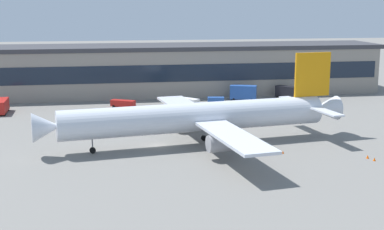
{
  "coord_description": "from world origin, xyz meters",
  "views": [
    {
      "loc": [
        -9.79,
        -98.74,
        26.42
      ],
      "look_at": [
        7.23,
        3.49,
        5.0
      ],
      "focal_mm": 50.56,
      "sensor_mm": 36.0,
      "label": 1
    }
  ],
  "objects_px": {
    "traffic_cone_0": "(283,152)",
    "stair_truck": "(287,92)",
    "follow_me_car": "(216,100)",
    "traffic_cone_2": "(368,157)",
    "traffic_cone_1": "(374,159)",
    "crew_van": "(189,103)",
    "catering_truck": "(243,92)",
    "airliner": "(200,117)",
    "fuel_truck": "(1,106)",
    "belt_loader": "(123,103)"
  },
  "relations": [
    {
      "from": "airliner",
      "to": "fuel_truck",
      "type": "height_order",
      "value": "airliner"
    },
    {
      "from": "follow_me_car",
      "to": "traffic_cone_0",
      "type": "xyz_separation_m",
      "value": [
        1.87,
        -49.85,
        -0.81
      ]
    },
    {
      "from": "traffic_cone_2",
      "to": "belt_loader",
      "type": "bearing_deg",
      "value": 126.45
    },
    {
      "from": "follow_me_car",
      "to": "belt_loader",
      "type": "bearing_deg",
      "value": -177.25
    },
    {
      "from": "traffic_cone_2",
      "to": "stair_truck",
      "type": "bearing_deg",
      "value": 84.1
    },
    {
      "from": "stair_truck",
      "to": "belt_loader",
      "type": "distance_m",
      "value": 46.61
    },
    {
      "from": "fuel_truck",
      "to": "catering_truck",
      "type": "height_order",
      "value": "catering_truck"
    },
    {
      "from": "traffic_cone_0",
      "to": "traffic_cone_1",
      "type": "height_order",
      "value": "traffic_cone_1"
    },
    {
      "from": "traffic_cone_2",
      "to": "crew_van",
      "type": "bearing_deg",
      "value": 114.7
    },
    {
      "from": "catering_truck",
      "to": "crew_van",
      "type": "height_order",
      "value": "catering_truck"
    },
    {
      "from": "traffic_cone_0",
      "to": "belt_loader",
      "type": "bearing_deg",
      "value": 118.52
    },
    {
      "from": "stair_truck",
      "to": "traffic_cone_2",
      "type": "bearing_deg",
      "value": -95.9
    },
    {
      "from": "stair_truck",
      "to": "traffic_cone_2",
      "type": "xyz_separation_m",
      "value": [
        -6.22,
        -60.25,
        -1.66
      ]
    },
    {
      "from": "crew_van",
      "to": "stair_truck",
      "type": "bearing_deg",
      "value": 18.11
    },
    {
      "from": "stair_truck",
      "to": "follow_me_car",
      "type": "bearing_deg",
      "value": -167.11
    },
    {
      "from": "belt_loader",
      "to": "traffic_cone_1",
      "type": "relative_size",
      "value": 10.75
    },
    {
      "from": "fuel_truck",
      "to": "crew_van",
      "type": "bearing_deg",
      "value": -1.11
    },
    {
      "from": "belt_loader",
      "to": "traffic_cone_2",
      "type": "height_order",
      "value": "belt_loader"
    },
    {
      "from": "catering_truck",
      "to": "belt_loader",
      "type": "bearing_deg",
      "value": -170.55
    },
    {
      "from": "stair_truck",
      "to": "catering_truck",
      "type": "relative_size",
      "value": 0.8
    },
    {
      "from": "stair_truck",
      "to": "follow_me_car",
      "type": "distance_m",
      "value": 22.19
    },
    {
      "from": "belt_loader",
      "to": "traffic_cone_1",
      "type": "height_order",
      "value": "belt_loader"
    },
    {
      "from": "catering_truck",
      "to": "traffic_cone_2",
      "type": "bearing_deg",
      "value": -83.53
    },
    {
      "from": "airliner",
      "to": "traffic_cone_2",
      "type": "distance_m",
      "value": 30.98
    },
    {
      "from": "crew_van",
      "to": "traffic_cone_2",
      "type": "relative_size",
      "value": 8.25
    },
    {
      "from": "stair_truck",
      "to": "traffic_cone_2",
      "type": "relative_size",
      "value": 9.48
    },
    {
      "from": "follow_me_car",
      "to": "crew_van",
      "type": "height_order",
      "value": "crew_van"
    },
    {
      "from": "stair_truck",
      "to": "crew_van",
      "type": "distance_m",
      "value": 31.04
    },
    {
      "from": "follow_me_car",
      "to": "traffic_cone_1",
      "type": "height_order",
      "value": "follow_me_car"
    },
    {
      "from": "traffic_cone_0",
      "to": "stair_truck",
      "type": "bearing_deg",
      "value": 70.19
    },
    {
      "from": "catering_truck",
      "to": "traffic_cone_0",
      "type": "xyz_separation_m",
      "value": [
        -6.75,
        -54.2,
        -2.02
      ]
    },
    {
      "from": "catering_truck",
      "to": "crew_van",
      "type": "xyz_separation_m",
      "value": [
        -16.51,
        -9.05,
        -0.83
      ]
    },
    {
      "from": "stair_truck",
      "to": "catering_truck",
      "type": "xyz_separation_m",
      "value": [
        -12.99,
        -0.6,
        0.31
      ]
    },
    {
      "from": "stair_truck",
      "to": "fuel_truck",
      "type": "relative_size",
      "value": 0.72
    },
    {
      "from": "fuel_truck",
      "to": "traffic_cone_0",
      "type": "bearing_deg",
      "value": -39.26
    },
    {
      "from": "fuel_truck",
      "to": "traffic_cone_2",
      "type": "distance_m",
      "value": 86.81
    },
    {
      "from": "follow_me_car",
      "to": "traffic_cone_0",
      "type": "distance_m",
      "value": 49.9
    },
    {
      "from": "traffic_cone_1",
      "to": "traffic_cone_2",
      "type": "xyz_separation_m",
      "value": [
        -0.42,
        1.59,
        0.02
      ]
    },
    {
      "from": "follow_me_car",
      "to": "traffic_cone_2",
      "type": "distance_m",
      "value": 57.41
    },
    {
      "from": "airliner",
      "to": "traffic_cone_0",
      "type": "xyz_separation_m",
      "value": [
        13.57,
        -8.71,
        -5.1
      ]
    },
    {
      "from": "stair_truck",
      "to": "crew_van",
      "type": "relative_size",
      "value": 1.15
    },
    {
      "from": "follow_me_car",
      "to": "traffic_cone_2",
      "type": "bearing_deg",
      "value": -74.45
    },
    {
      "from": "belt_loader",
      "to": "traffic_cone_1",
      "type": "bearing_deg",
      "value": -54.05
    },
    {
      "from": "stair_truck",
      "to": "belt_loader",
      "type": "relative_size",
      "value": 0.93
    },
    {
      "from": "belt_loader",
      "to": "catering_truck",
      "type": "bearing_deg",
      "value": 9.45
    },
    {
      "from": "belt_loader",
      "to": "traffic_cone_0",
      "type": "bearing_deg",
      "value": -61.48
    },
    {
      "from": "traffic_cone_0",
      "to": "fuel_truck",
      "type": "bearing_deg",
      "value": 140.74
    },
    {
      "from": "follow_me_car",
      "to": "traffic_cone_2",
      "type": "height_order",
      "value": "follow_me_car"
    },
    {
      "from": "fuel_truck",
      "to": "traffic_cone_1",
      "type": "bearing_deg",
      "value": -37.07
    },
    {
      "from": "crew_van",
      "to": "traffic_cone_2",
      "type": "xyz_separation_m",
      "value": [
        23.27,
        -50.6,
        -1.14
      ]
    }
  ]
}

